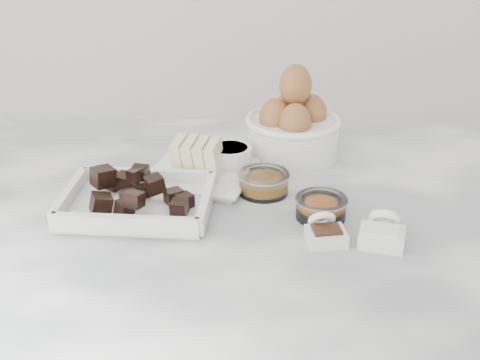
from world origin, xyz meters
name	(u,v)px	position (x,y,z in m)	size (l,w,h in m)	color
marble_slab	(226,224)	(0.00, 0.00, 0.92)	(1.20, 0.80, 0.04)	silver
chocolate_dish	(137,197)	(-0.13, 0.00, 0.96)	(0.23, 0.18, 0.06)	white
butter_plate	(199,166)	(-0.05, 0.12, 0.96)	(0.20, 0.20, 0.07)	white
sugar_ramekin	(230,158)	(0.00, 0.15, 0.96)	(0.07, 0.07, 0.04)	white
egg_bowl	(293,126)	(0.11, 0.23, 0.99)	(0.17, 0.17, 0.16)	white
honey_bowl	(264,182)	(0.06, 0.07, 0.96)	(0.08, 0.08, 0.04)	white
zest_bowl	(321,206)	(0.14, -0.01, 0.96)	(0.08, 0.08, 0.03)	white
vanilla_spoon	(325,232)	(0.14, -0.08, 0.95)	(0.06, 0.07, 0.04)	white
salt_spoon	(382,232)	(0.22, -0.08, 0.96)	(0.07, 0.08, 0.05)	white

